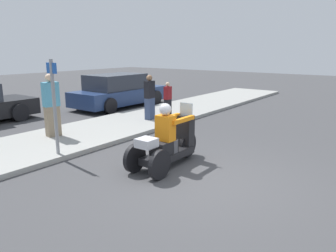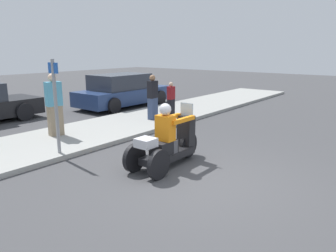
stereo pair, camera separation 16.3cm
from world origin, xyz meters
name	(u,v)px [view 1 (the left image)]	position (x,y,z in m)	size (l,w,h in m)	color
ground_plane	(203,181)	(0.00, 0.00, 0.00)	(60.00, 60.00, 0.00)	#424244
sidewalk_strip	(61,140)	(0.00, 4.60, 0.06)	(28.00, 2.80, 0.12)	#9E9E99
motorcycle_trike	(168,144)	(0.26, 1.07, 0.51)	(2.11, 0.77, 1.42)	black
spectator_far_back	(168,99)	(4.39, 4.16, 0.71)	(0.30, 0.19, 1.23)	black
spectator_with_child	(150,98)	(3.42, 4.22, 0.87)	(0.39, 0.26, 1.55)	#38476B
spectator_near_curb	(52,106)	(0.02, 4.96, 0.97)	(0.46, 0.33, 1.76)	gray
parked_car_lot_left	(119,91)	(5.10, 7.44, 0.69)	(4.51, 2.01, 1.46)	navy
street_sign	(54,104)	(-0.89, 3.45, 1.32)	(0.08, 0.36, 2.20)	gray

